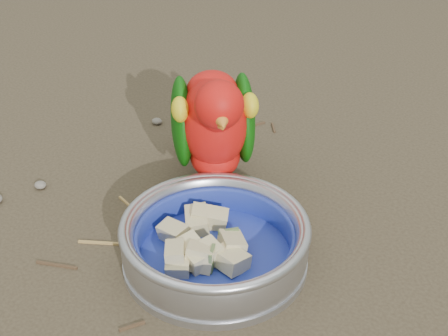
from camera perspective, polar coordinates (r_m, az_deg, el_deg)
The scene contains 6 objects.
ground at distance 0.79m, azimuth -4.09°, elevation -11.66°, with size 60.00×60.00×0.00m, color #433828.
food_bowl at distance 0.84m, azimuth -0.74°, elevation -7.52°, with size 0.23×0.23×0.02m, color #B2B2BA.
bowl_wall at distance 0.82m, azimuth -0.76°, elevation -5.93°, with size 0.23×0.23×0.04m, color #B2B2BA, non-canonical shape.
fruit_wedges at distance 0.83m, azimuth -0.75°, elevation -6.31°, with size 0.14×0.14×0.03m, color #D0BF88, non-canonical shape.
lory_parrot at distance 0.92m, azimuth -0.81°, elevation 2.89°, with size 0.11×0.24×0.19m, color red, non-canonical shape.
ground_debris at distance 0.81m, azimuth -2.76°, elevation -10.28°, with size 0.90×0.80×0.01m, color #AF8949, non-canonical shape.
Camera 1 is at (0.38, -0.42, 0.55)m, focal length 55.00 mm.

